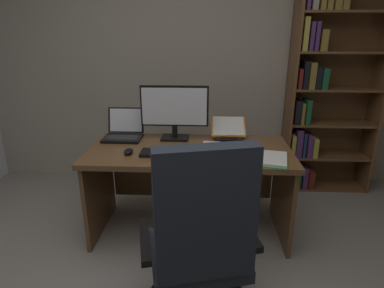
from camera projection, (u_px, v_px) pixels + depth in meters
name	position (u px, v px, depth m)	size (l,w,h in m)	color
wall_back	(187.00, 55.00, 3.26)	(4.80, 0.12, 2.66)	#A89E8E
desk	(190.00, 169.00, 2.55)	(1.53, 0.72, 0.71)	brown
bookshelf	(324.00, 88.00, 3.08)	(0.85, 0.30, 2.07)	brown
office_chair	(200.00, 253.00, 1.66)	(0.68, 0.60, 1.08)	black
monitor	(175.00, 112.00, 2.58)	(0.55, 0.16, 0.44)	black
laptop	(124.00, 132.00, 2.66)	(0.30, 0.29, 0.23)	black
keyboard	(170.00, 153.00, 2.30)	(0.42, 0.15, 0.02)	black
computer_mouse	(128.00, 151.00, 2.31)	(0.06, 0.10, 0.04)	black
reading_stand_with_book	(228.00, 129.00, 2.67)	(0.28, 0.29, 0.15)	black
open_binder	(254.00, 157.00, 2.22)	(0.50, 0.38, 0.02)	green
notepad	(211.00, 146.00, 2.46)	(0.15, 0.21, 0.01)	silver
pen	(214.00, 145.00, 2.46)	(0.01, 0.01, 0.14)	black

